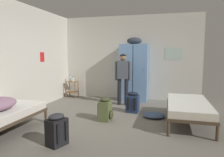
{
  "coord_description": "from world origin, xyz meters",
  "views": [
    {
      "loc": [
        1.29,
        -4.59,
        1.53
      ],
      "look_at": [
        0.0,
        0.25,
        0.95
      ],
      "focal_mm": 33.65,
      "sensor_mm": 36.0,
      "label": 1
    }
  ],
  "objects": [
    {
      "name": "room_backdrop",
      "position": [
        -1.2,
        1.23,
        1.41
      ],
      "size": [
        4.73,
        5.09,
        2.82
      ],
      "color": "beige",
      "rests_on": "ground_plane"
    },
    {
      "name": "lotion_bottle",
      "position": [
        -1.93,
        2.17,
        0.65
      ],
      "size": [
        0.05,
        0.05,
        0.18
      ],
      "color": "white",
      "rests_on": "shelf_unit"
    },
    {
      "name": "bed_right",
      "position": [
        1.75,
        0.26,
        0.38
      ],
      "size": [
        0.9,
        1.9,
        0.49
      ],
      "color": "#473828",
      "rests_on": "ground_plane"
    },
    {
      "name": "water_bottle",
      "position": [
        -2.08,
        2.23,
        0.67
      ],
      "size": [
        0.06,
        0.06,
        0.23
      ],
      "color": "#B2DBEA",
      "rests_on": "shelf_unit"
    },
    {
      "name": "ground_plane",
      "position": [
        0.0,
        0.0,
        0.0
      ],
      "size": [
        8.04,
        8.04,
        0.0
      ],
      "primitive_type": "plane",
      "color": "slate"
    },
    {
      "name": "backpack_navy",
      "position": [
        0.42,
        0.8,
        0.26
      ],
      "size": [
        0.34,
        0.36,
        0.55
      ],
      "color": "navy",
      "rests_on": "ground_plane"
    },
    {
      "name": "locker_bank",
      "position": [
        0.22,
        2.23,
        0.97
      ],
      "size": [
        0.9,
        0.55,
        2.07
      ],
      "color": "#6B93C6",
      "rests_on": "ground_plane"
    },
    {
      "name": "person_traveler",
      "position": [
        -0.01,
        1.55,
        0.93
      ],
      "size": [
        0.48,
        0.23,
        1.54
      ],
      "color": "black",
      "rests_on": "ground_plane"
    },
    {
      "name": "backpack_black",
      "position": [
        -0.49,
        -1.54,
        0.26
      ],
      "size": [
        0.4,
        0.38,
        0.55
      ],
      "color": "black",
      "rests_on": "ground_plane"
    },
    {
      "name": "backpack_olive",
      "position": [
        -0.07,
        -0.05,
        0.26
      ],
      "size": [
        0.34,
        0.32,
        0.55
      ],
      "color": "#566038",
      "rests_on": "ground_plane"
    },
    {
      "name": "shelf_unit",
      "position": [
        -2.0,
        2.21,
        0.35
      ],
      "size": [
        0.38,
        0.3,
        0.57
      ],
      "color": "brown",
      "rests_on": "ground_plane"
    },
    {
      "name": "clothes_pile_denim",
      "position": [
        0.99,
        0.48,
        0.06
      ],
      "size": [
        0.53,
        0.49,
        0.12
      ],
      "color": "#42567A",
      "rests_on": "ground_plane"
    }
  ]
}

